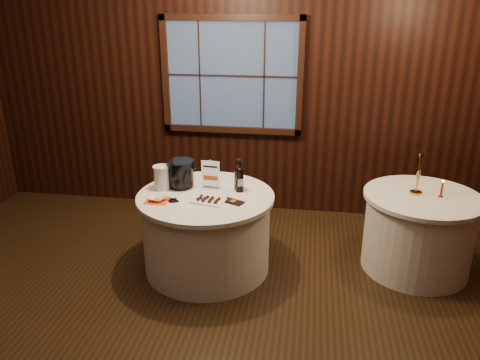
% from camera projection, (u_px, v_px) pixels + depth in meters
% --- Properties ---
extents(ground, '(6.00, 6.00, 0.00)m').
position_uv_depth(ground, '(180.00, 333.00, 3.69)').
color(ground, black).
rests_on(ground, ground).
extents(back_wall, '(6.00, 0.10, 3.00)m').
position_uv_depth(back_wall, '(232.00, 85.00, 5.43)').
color(back_wall, black).
rests_on(back_wall, ground).
extents(main_table, '(1.28, 1.28, 0.77)m').
position_uv_depth(main_table, '(207.00, 231.00, 4.47)').
color(main_table, white).
rests_on(main_table, ground).
extents(side_table, '(1.08, 1.08, 0.77)m').
position_uv_depth(side_table, '(418.00, 232.00, 4.46)').
color(side_table, white).
rests_on(side_table, ground).
extents(sign_stand, '(0.18, 0.10, 0.29)m').
position_uv_depth(sign_stand, '(211.00, 179.00, 4.45)').
color(sign_stand, '#B7B8BE').
rests_on(sign_stand, main_table).
extents(port_bottle_left, '(0.07, 0.08, 0.30)m').
position_uv_depth(port_bottle_left, '(238.00, 176.00, 4.41)').
color(port_bottle_left, black).
rests_on(port_bottle_left, main_table).
extents(port_bottle_right, '(0.07, 0.09, 0.31)m').
position_uv_depth(port_bottle_right, '(240.00, 178.00, 4.37)').
color(port_bottle_right, black).
rests_on(port_bottle_right, main_table).
extents(ice_bucket, '(0.26, 0.26, 0.27)m').
position_uv_depth(ice_bucket, '(181.00, 173.00, 4.46)').
color(ice_bucket, black).
rests_on(ice_bucket, main_table).
extents(chocolate_plate, '(0.32, 0.25, 0.04)m').
position_uv_depth(chocolate_plate, '(209.00, 200.00, 4.18)').
color(chocolate_plate, white).
rests_on(chocolate_plate, main_table).
extents(chocolate_box, '(0.21, 0.17, 0.02)m').
position_uv_depth(chocolate_box, '(233.00, 202.00, 4.17)').
color(chocolate_box, black).
rests_on(chocolate_box, main_table).
extents(grape_bunch, '(0.15, 0.06, 0.04)m').
position_uv_depth(grape_bunch, '(173.00, 200.00, 4.17)').
color(grape_bunch, black).
rests_on(grape_bunch, main_table).
extents(glass_pitcher, '(0.21, 0.16, 0.23)m').
position_uv_depth(glass_pitcher, '(162.00, 177.00, 4.43)').
color(glass_pitcher, white).
rests_on(glass_pitcher, main_table).
extents(orange_napkin, '(0.20, 0.20, 0.00)m').
position_uv_depth(orange_napkin, '(157.00, 200.00, 4.21)').
color(orange_napkin, '#EA4413').
rests_on(orange_napkin, main_table).
extents(cracker_bowl, '(0.16, 0.16, 0.03)m').
position_uv_depth(cracker_bowl, '(157.00, 199.00, 4.20)').
color(cracker_bowl, white).
rests_on(cracker_bowl, orange_napkin).
extents(brass_candlestick, '(0.11, 0.11, 0.40)m').
position_uv_depth(brass_candlestick, '(418.00, 179.00, 4.31)').
color(brass_candlestick, '#C28B3C').
rests_on(brass_candlestick, side_table).
extents(red_candle, '(0.05, 0.05, 0.17)m').
position_uv_depth(red_candle, '(442.00, 191.00, 4.26)').
color(red_candle, '#C28B3C').
rests_on(red_candle, side_table).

